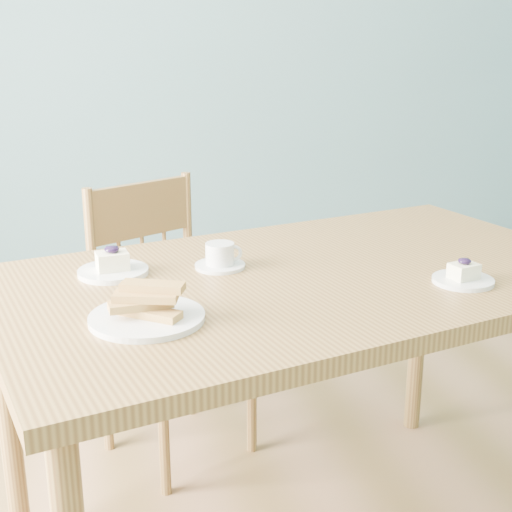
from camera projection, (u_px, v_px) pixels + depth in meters
room at (386, 36)px, 1.55m from camera, size 5.01×5.01×2.71m
dining_table at (306, 303)px, 1.76m from camera, size 1.64×1.16×0.80m
dining_chair at (168, 320)px, 2.32m from camera, size 0.55×0.54×0.90m
cheesecake_plate_near at (463, 276)px, 1.66m from camera, size 0.14×0.14×0.06m
cheesecake_plate_far at (113, 267)px, 1.72m from camera, size 0.17×0.17×0.07m
coffee_cup at (220, 257)px, 1.76m from camera, size 0.13×0.13×0.06m
biscotti_plate at (147, 310)px, 1.44m from camera, size 0.24×0.24×0.08m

